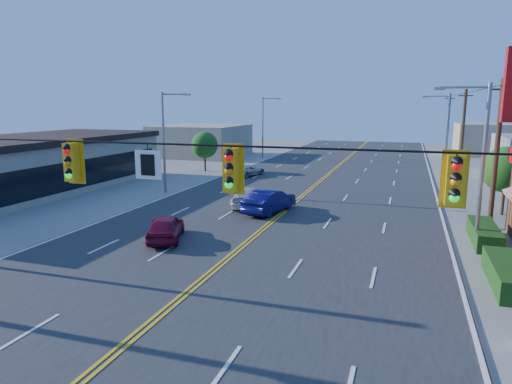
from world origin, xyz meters
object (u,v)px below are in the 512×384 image
(car_magenta, at_px, (166,228))
(car_silver, at_px, (248,171))
(car_white, at_px, (248,197))
(signal_span, at_px, (106,184))
(car_blue, at_px, (269,202))

(car_magenta, height_order, car_silver, car_magenta)
(car_magenta, xyz_separation_m, car_white, (1.41, 8.87, 0.01))
(car_magenta, relative_size, car_silver, 1.02)
(signal_span, xyz_separation_m, car_blue, (-0.74, 17.68, -4.12))
(car_blue, bearing_deg, car_silver, -53.26)
(signal_span, distance_m, car_magenta, 11.59)
(car_silver, bearing_deg, car_magenta, 116.52)
(car_magenta, distance_m, car_blue, 8.34)
(car_white, relative_size, car_silver, 1.22)
(car_white, xyz_separation_m, car_silver, (-4.66, 13.20, -0.15))
(car_blue, relative_size, car_white, 0.98)
(car_blue, distance_m, car_white, 2.25)
(car_magenta, bearing_deg, signal_span, 91.50)
(signal_span, bearing_deg, car_white, 97.94)
(car_blue, height_order, car_white, car_blue)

